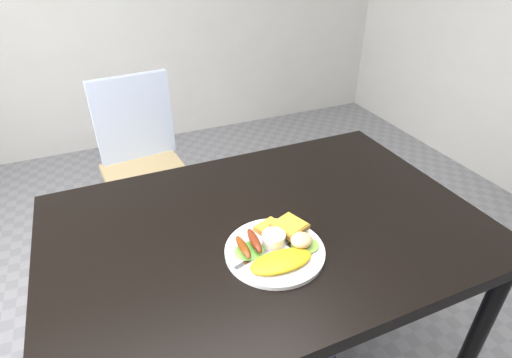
# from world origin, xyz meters

# --- Properties ---
(dining_table) EXTENTS (1.20, 0.80, 0.04)m
(dining_table) POSITION_xyz_m (0.00, 0.00, 0.73)
(dining_table) COLOR black
(dining_table) RESTS_ON ground
(dining_chair) EXTENTS (0.40, 0.40, 0.04)m
(dining_chair) POSITION_xyz_m (-0.21, 0.90, 0.45)
(dining_chair) COLOR tan
(dining_chair) RESTS_ON ground
(person) EXTENTS (0.54, 0.37, 1.46)m
(person) POSITION_xyz_m (0.05, 0.45, 0.73)
(person) COLOR navy
(person) RESTS_ON ground
(plate) EXTENTS (0.25, 0.25, 0.01)m
(plate) POSITION_xyz_m (-0.03, -0.12, 0.76)
(plate) COLOR white
(plate) RESTS_ON dining_table
(lettuce_left) EXTENTS (0.08, 0.07, 0.01)m
(lettuce_left) POSITION_xyz_m (-0.09, -0.10, 0.77)
(lettuce_left) COLOR green
(lettuce_left) RESTS_ON plate
(lettuce_right) EXTENTS (0.09, 0.08, 0.01)m
(lettuce_right) POSITION_xyz_m (0.04, -0.14, 0.77)
(lettuce_right) COLOR olive
(lettuce_right) RESTS_ON plate
(omelette) EXTENTS (0.16, 0.08, 0.02)m
(omelette) POSITION_xyz_m (-0.04, -0.17, 0.77)
(omelette) COLOR gold
(omelette) RESTS_ON plate
(sausage_a) EXTENTS (0.02, 0.09, 0.02)m
(sausage_a) POSITION_xyz_m (-0.11, -0.10, 0.78)
(sausage_a) COLOR brown
(sausage_a) RESTS_ON lettuce_left
(sausage_b) EXTENTS (0.03, 0.10, 0.02)m
(sausage_b) POSITION_xyz_m (-0.07, -0.09, 0.78)
(sausage_b) COLOR maroon
(sausage_b) RESTS_ON lettuce_left
(ramekin) EXTENTS (0.08, 0.08, 0.03)m
(ramekin) POSITION_xyz_m (-0.03, -0.10, 0.78)
(ramekin) COLOR white
(ramekin) RESTS_ON plate
(toast_a) EXTENTS (0.09, 0.09, 0.01)m
(toast_a) POSITION_xyz_m (-0.01, -0.05, 0.77)
(toast_a) COLOR #995D26
(toast_a) RESTS_ON plate
(toast_b) EXTENTS (0.10, 0.10, 0.01)m
(toast_b) POSITION_xyz_m (0.03, -0.07, 0.78)
(toast_b) COLOR olive
(toast_b) RESTS_ON toast_a
(potato_salad) EXTENTS (0.07, 0.07, 0.03)m
(potato_salad) POSITION_xyz_m (0.03, -0.14, 0.79)
(potato_salad) COLOR #ECEB9D
(potato_salad) RESTS_ON lettuce_right
(fork) EXTENTS (0.15, 0.06, 0.00)m
(fork) POSITION_xyz_m (-0.07, -0.12, 0.76)
(fork) COLOR #ADAFB7
(fork) RESTS_ON plate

